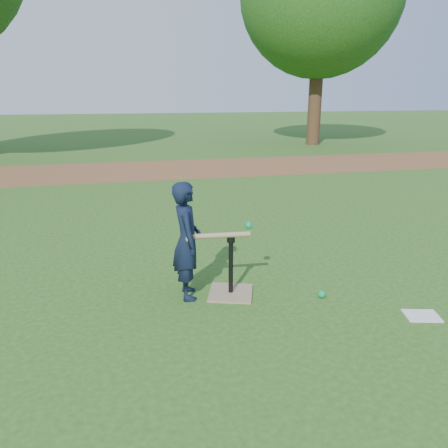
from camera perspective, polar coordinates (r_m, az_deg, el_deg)
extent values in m
plane|color=#285116|center=(4.50, -2.12, -8.93)|extent=(80.00, 80.00, 0.00)
cube|color=brown|center=(11.67, -9.23, 7.01)|extent=(24.00, 3.00, 0.01)
imported|color=black|center=(4.23, -4.88, -2.19)|extent=(0.28, 0.43, 1.16)
sphere|color=#0D914B|center=(4.48, 12.66, -8.92)|extent=(0.08, 0.08, 0.08)
cube|color=silver|center=(4.44, 24.43, -10.85)|extent=(0.35, 0.30, 0.01)
cube|color=#917B5C|center=(4.46, 0.88, -8.97)|extent=(0.54, 0.54, 0.02)
cylinder|color=black|center=(4.35, 0.90, -5.54)|extent=(0.05, 0.05, 0.55)
cylinder|color=black|center=(4.25, 0.91, -1.98)|extent=(0.08, 0.08, 0.06)
cylinder|color=tan|center=(4.18, -0.61, -1.50)|extent=(0.60, 0.09, 0.05)
sphere|color=tan|center=(4.10, -4.59, -1.97)|extent=(0.06, 0.06, 0.06)
sphere|color=#0D914B|center=(4.36, 3.24, -0.16)|extent=(0.08, 0.08, 0.08)
cylinder|color=#382316|center=(17.55, 11.81, 15.71)|extent=(0.50, 0.50, 3.42)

